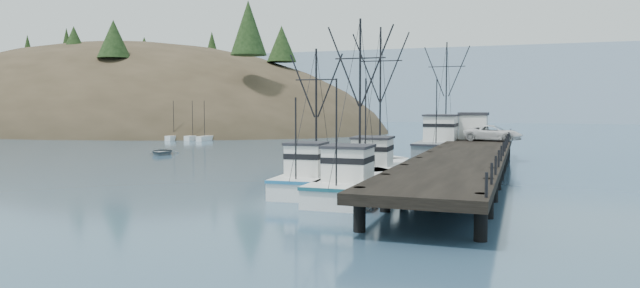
{
  "coord_description": "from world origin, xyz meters",
  "views": [
    {
      "loc": [
        18.19,
        -28.12,
        5.67
      ],
      "look_at": [
        2.94,
        14.41,
        2.5
      ],
      "focal_mm": 32.0,
      "sensor_mm": 36.0,
      "label": 1
    }
  ],
  "objects_px": {
    "pier": "(464,157)",
    "trawler_near": "(355,184)",
    "trawler_far": "(377,168)",
    "pier_shed": "(473,125)",
    "trawler_mid": "(312,179)",
    "pickup_truck": "(493,133)",
    "motorboat": "(162,154)",
    "work_vessel": "(443,146)"
  },
  "relations": [
    {
      "from": "pier",
      "to": "trawler_near",
      "type": "bearing_deg",
      "value": -115.92
    },
    {
      "from": "trawler_far",
      "to": "pier_shed",
      "type": "bearing_deg",
      "value": 74.99
    },
    {
      "from": "trawler_mid",
      "to": "pickup_truck",
      "type": "relative_size",
      "value": 1.71
    },
    {
      "from": "pier",
      "to": "trawler_near",
      "type": "distance_m",
      "value": 12.35
    },
    {
      "from": "trawler_near",
      "to": "pickup_truck",
      "type": "bearing_deg",
      "value": 75.57
    },
    {
      "from": "trawler_mid",
      "to": "motorboat",
      "type": "bearing_deg",
      "value": 142.01
    },
    {
      "from": "pier",
      "to": "pickup_truck",
      "type": "distance_m",
      "value": 15.06
    },
    {
      "from": "trawler_far",
      "to": "pier_shed",
      "type": "relative_size",
      "value": 3.72
    },
    {
      "from": "work_vessel",
      "to": "trawler_far",
      "type": "bearing_deg",
      "value": -97.13
    },
    {
      "from": "trawler_far",
      "to": "work_vessel",
      "type": "relative_size",
      "value": 0.79
    },
    {
      "from": "trawler_mid",
      "to": "work_vessel",
      "type": "distance_m",
      "value": 27.51
    },
    {
      "from": "motorboat",
      "to": "trawler_mid",
      "type": "bearing_deg",
      "value": -63.63
    },
    {
      "from": "trawler_near",
      "to": "pier_shed",
      "type": "relative_size",
      "value": 3.52
    },
    {
      "from": "trawler_near",
      "to": "trawler_mid",
      "type": "bearing_deg",
      "value": 159.86
    },
    {
      "from": "pier",
      "to": "trawler_far",
      "type": "height_order",
      "value": "trawler_far"
    },
    {
      "from": "trawler_near",
      "to": "pier",
      "type": "bearing_deg",
      "value": 64.08
    },
    {
      "from": "trawler_near",
      "to": "motorboat",
      "type": "distance_m",
      "value": 35.78
    },
    {
      "from": "pier",
      "to": "work_vessel",
      "type": "bearing_deg",
      "value": 102.55
    },
    {
      "from": "trawler_far",
      "to": "pier_shed",
      "type": "xyz_separation_m",
      "value": [
        5.42,
        20.2,
        2.6
      ]
    },
    {
      "from": "pickup_truck",
      "to": "motorboat",
      "type": "height_order",
      "value": "pickup_truck"
    },
    {
      "from": "pier",
      "to": "pickup_truck",
      "type": "bearing_deg",
      "value": 84.97
    },
    {
      "from": "pickup_truck",
      "to": "motorboat",
      "type": "bearing_deg",
      "value": 104.55
    },
    {
      "from": "trawler_far",
      "to": "trawler_mid",
      "type": "bearing_deg",
      "value": -107.01
    },
    {
      "from": "trawler_near",
      "to": "work_vessel",
      "type": "bearing_deg",
      "value": 86.84
    },
    {
      "from": "pier_shed",
      "to": "motorboat",
      "type": "bearing_deg",
      "value": -166.68
    },
    {
      "from": "trawler_near",
      "to": "motorboat",
      "type": "relative_size",
      "value": 2.38
    },
    {
      "from": "pier",
      "to": "trawler_mid",
      "type": "distance_m",
      "value": 13.15
    },
    {
      "from": "trawler_mid",
      "to": "pickup_truck",
      "type": "xyz_separation_m",
      "value": [
        9.92,
        24.86,
        1.96
      ]
    },
    {
      "from": "trawler_near",
      "to": "trawler_mid",
      "type": "distance_m",
      "value": 3.43
    },
    {
      "from": "trawler_near",
      "to": "work_vessel",
      "type": "height_order",
      "value": "work_vessel"
    },
    {
      "from": "pickup_truck",
      "to": "motorboat",
      "type": "relative_size",
      "value": 1.19
    },
    {
      "from": "work_vessel",
      "to": "pickup_truck",
      "type": "bearing_deg",
      "value": -23.4
    },
    {
      "from": "pier_shed",
      "to": "motorboat",
      "type": "relative_size",
      "value": 0.68
    },
    {
      "from": "pier",
      "to": "work_vessel",
      "type": "distance_m",
      "value": 17.61
    },
    {
      "from": "trawler_mid",
      "to": "work_vessel",
      "type": "height_order",
      "value": "work_vessel"
    },
    {
      "from": "pier_shed",
      "to": "work_vessel",
      "type": "bearing_deg",
      "value": -164.73
    },
    {
      "from": "trawler_near",
      "to": "work_vessel",
      "type": "relative_size",
      "value": 0.75
    },
    {
      "from": "trawler_far",
      "to": "pickup_truck",
      "type": "height_order",
      "value": "trawler_far"
    },
    {
      "from": "pier",
      "to": "trawler_far",
      "type": "relative_size",
      "value": 3.7
    },
    {
      "from": "pier",
      "to": "motorboat",
      "type": "height_order",
      "value": "pier"
    },
    {
      "from": "work_vessel",
      "to": "pier_shed",
      "type": "relative_size",
      "value": 4.69
    },
    {
      "from": "trawler_far",
      "to": "work_vessel",
      "type": "xyz_separation_m",
      "value": [
        2.42,
        19.38,
        0.41
      ]
    }
  ]
}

